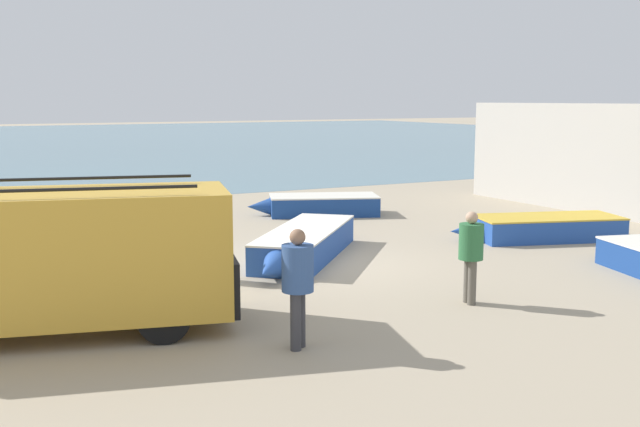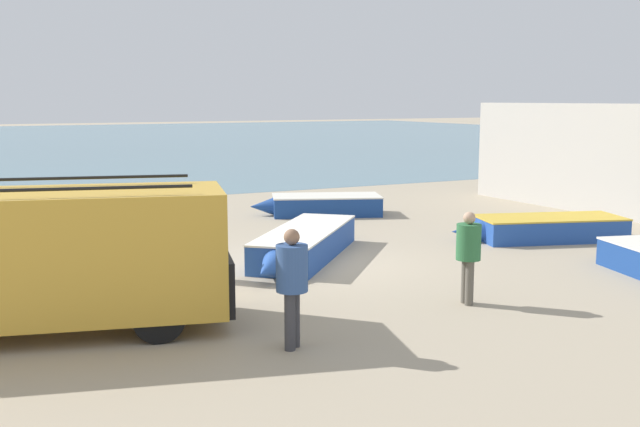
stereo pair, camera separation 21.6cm
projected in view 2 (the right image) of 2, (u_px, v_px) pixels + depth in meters
The scene contains 10 objects.
ground_plane at pixel (310, 264), 16.14m from camera, with size 200.00×200.00×0.00m, color tan.
sea_water at pixel (32, 142), 61.91m from camera, with size 120.00×80.00×0.01m, color slate.
harbor_wall at pixel (635, 163), 21.73m from camera, with size 0.50×13.52×3.39m, color #BCB7AD.
parked_van at pixel (46, 256), 11.21m from camera, with size 5.71×3.20×2.31m.
fishing_rowboat_0 at pixel (544, 228), 18.86m from camera, with size 4.49×2.55×0.59m.
fishing_rowboat_1 at pixel (322, 205), 22.93m from camera, with size 4.09×2.63×0.60m.
fishing_rowboat_2 at pixel (303, 244), 16.64m from camera, with size 4.23×4.59×0.64m.
fisherman_0 at pixel (468, 249), 12.84m from camera, with size 0.43×0.43×1.62m.
fisherman_1 at pixel (182, 228), 14.73m from camera, with size 0.44×0.44×1.67m.
fisherman_2 at pixel (292, 278), 10.52m from camera, with size 0.45×0.45×1.73m.
Camera 2 is at (-6.99, -14.15, 3.52)m, focal length 42.00 mm.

